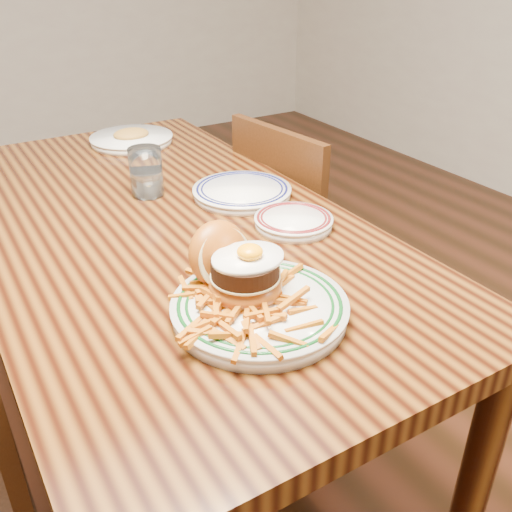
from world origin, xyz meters
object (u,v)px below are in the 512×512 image
table (162,251)px  main_plate (253,293)px  chair_right (302,241)px  side_plate (294,221)px

table → main_plate: bearing=-91.1°
chair_right → main_plate: size_ratio=2.58×
chair_right → side_plate: chair_right is taller
main_plate → side_plate: main_plate is taller
table → main_plate: size_ratio=4.76×
chair_right → table: bearing=9.3°
table → chair_right: chair_right is taller
main_plate → chair_right: bearing=37.9°
chair_right → side_plate: 0.57m
chair_right → main_plate: main_plate is taller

